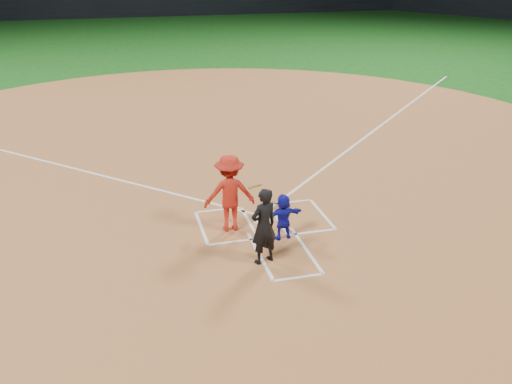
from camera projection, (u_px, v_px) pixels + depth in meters
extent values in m
plane|color=#124914|center=(263.00, 221.00, 14.44)|extent=(120.00, 120.00, 0.00)
cylinder|color=#9B5D32|center=(218.00, 147.00, 19.78)|extent=(28.00, 28.00, 0.01)
cube|color=black|center=(136.00, 0.00, 56.48)|extent=(80.00, 1.20, 3.20)
cylinder|color=silver|center=(263.00, 220.00, 14.44)|extent=(0.60, 0.60, 0.02)
imported|color=#1516AF|center=(283.00, 217.00, 13.36)|extent=(1.07, 0.43, 1.12)
imported|color=black|center=(264.00, 226.00, 12.22)|extent=(0.74, 0.61, 1.74)
cube|color=white|center=(219.00, 210.00, 15.02)|extent=(1.22, 0.08, 0.01)
cube|color=white|center=(234.00, 242.00, 13.40)|extent=(1.22, 0.08, 0.01)
cube|color=white|center=(249.00, 222.00, 14.35)|extent=(0.08, 1.83, 0.01)
cube|color=white|center=(201.00, 228.00, 14.07)|extent=(0.08, 1.83, 0.01)
cube|color=white|center=(289.00, 202.00, 15.48)|extent=(1.22, 0.08, 0.01)
cube|color=white|center=(312.00, 232.00, 13.85)|extent=(1.22, 0.08, 0.01)
cube|color=white|center=(277.00, 219.00, 14.52)|extent=(0.08, 1.83, 0.01)
cube|color=white|center=(322.00, 214.00, 14.81)|extent=(0.08, 1.83, 0.01)
cube|color=white|center=(260.00, 255.00, 12.80)|extent=(0.08, 2.20, 0.01)
cube|color=white|center=(306.00, 249.00, 13.05)|extent=(0.08, 2.20, 0.01)
cube|color=white|center=(299.00, 277.00, 11.95)|extent=(1.10, 0.08, 0.01)
cube|color=white|center=(386.00, 122.00, 22.63)|extent=(14.21, 14.21, 0.01)
cube|color=white|center=(6.00, 151.00, 19.35)|extent=(14.21, 14.21, 0.01)
imported|color=red|center=(230.00, 193.00, 13.64)|extent=(1.28, 0.79, 1.91)
cylinder|color=olive|center=(255.00, 186.00, 13.58)|extent=(0.53, 0.73, 0.28)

